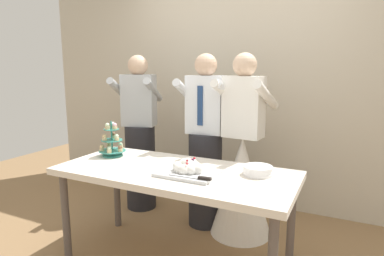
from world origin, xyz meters
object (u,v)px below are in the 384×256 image
at_px(dessert_table, 175,179).
at_px(person_groom, 205,151).
at_px(cupcake_stand, 112,143).
at_px(person_guest, 140,141).
at_px(person_bride, 242,173).
at_px(main_cake_tray, 188,169).
at_px(plate_stack, 258,170).

height_order(dessert_table, person_groom, person_groom).
bearing_deg(person_groom, cupcake_stand, -134.70).
bearing_deg(person_guest, person_groom, -5.08).
relative_size(person_bride, person_guest, 1.00).
bearing_deg(main_cake_tray, person_guest, 139.64).
bearing_deg(main_cake_tray, person_bride, 77.89).
relative_size(dessert_table, person_bride, 1.08).
xyz_separation_m(cupcake_stand, person_bride, (0.99, 0.59, -0.31)).
distance_m(dessert_table, plate_stack, 0.62).
bearing_deg(person_bride, cupcake_stand, -148.95).
xyz_separation_m(plate_stack, person_groom, (-0.66, 0.58, -0.06)).
height_order(main_cake_tray, person_guest, person_guest).
bearing_deg(plate_stack, person_guest, 156.12).
distance_m(main_cake_tray, person_guest, 1.33).
xyz_separation_m(cupcake_stand, person_groom, (0.61, 0.62, -0.14)).
xyz_separation_m(dessert_table, cupcake_stand, (-0.68, 0.11, 0.19)).
height_order(main_cake_tray, person_bride, person_bride).
bearing_deg(person_bride, dessert_table, -113.43).
distance_m(plate_stack, person_groom, 0.88).
distance_m(person_bride, person_guest, 1.19).
bearing_deg(main_cake_tray, plate_stack, 25.22).
relative_size(main_cake_tray, plate_stack, 2.04).
xyz_separation_m(dessert_table, person_groom, (-0.07, 0.73, 0.05)).
bearing_deg(dessert_table, plate_stack, 14.36).
bearing_deg(plate_stack, person_groom, 138.94).
relative_size(dessert_table, person_groom, 1.08).
height_order(cupcake_stand, plate_stack, cupcake_stand).
relative_size(cupcake_stand, plate_stack, 1.43).
distance_m(main_cake_tray, person_groom, 0.82).
height_order(plate_stack, person_guest, person_guest).
bearing_deg(cupcake_stand, main_cake_tray, -11.85).
bearing_deg(cupcake_stand, person_groom, 45.30).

